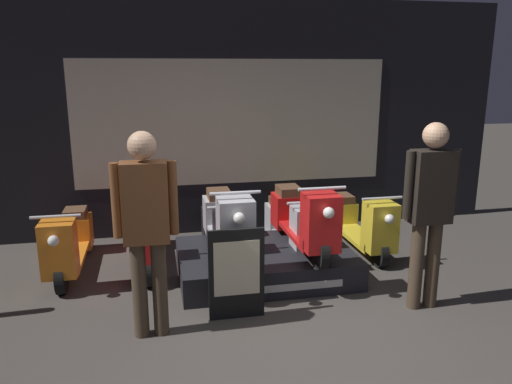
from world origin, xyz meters
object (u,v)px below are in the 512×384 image
Objects in this scene: scooter_backrow_4 at (359,223)px; price_sign_board at (237,274)px; scooter_backrow_0 at (69,242)px; scooter_backrow_3 at (293,228)px; person_left_browsing at (146,220)px; person_right_browsing at (430,203)px; scooter_display_right at (303,219)px; scooter_display_left at (227,223)px; scooter_backrow_2 at (222,232)px; scooter_backrow_1 at (148,237)px.

price_sign_board is at bearing -140.85° from scooter_backrow_4.
scooter_backrow_0 is 1.00× the size of scooter_backrow_3.
price_sign_board is at bearing 10.48° from person_left_browsing.
scooter_backrow_4 is at bearing 0.00° from scooter_backrow_3.
scooter_display_right is at bearing 131.21° from person_right_browsing.
scooter_display_right is 1.00× the size of scooter_backrow_0.
scooter_display_left is at bearing -161.29° from scooter_backrow_4.
scooter_display_right is 2.02m from person_left_browsing.
scooter_backrow_3 is (0.06, 0.61, -0.31)m from scooter_display_right.
price_sign_board is at bearing -41.72° from scooter_backrow_0.
person_left_browsing is at bearing -61.22° from scooter_backrow_0.
scooter_display_left is 1.93m from scooter_backrow_4.
person_right_browsing reaches higher than scooter_backrow_3.
scooter_backrow_2 is 1.94× the size of price_sign_board.
price_sign_board is (1.69, -1.51, 0.10)m from scooter_backrow_0.
scooter_display_left and scooter_display_right have the same top height.
scooter_backrow_4 is 0.93× the size of person_right_browsing.
scooter_display_left is 1.00× the size of scooter_backrow_4.
scooter_display_left is 0.92m from price_sign_board.
price_sign_board is at bearing -93.05° from scooter_backrow_2.
scooter_display_left is 1.94× the size of price_sign_board.
scooter_backrow_1 is 1.00× the size of scooter_backrow_2.
scooter_backrow_1 is 1.80m from person_left_browsing.
scooter_backrow_2 is at bearing 0.00° from scooter_backrow_0.
person_left_browsing is (-0.83, -1.04, 0.40)m from scooter_display_left.
scooter_backrow_0 is 1.00× the size of scooter_backrow_1.
scooter_backrow_1 is at bearing 0.00° from scooter_backrow_0.
person_left_browsing is (0.91, -1.65, 0.71)m from scooter_backrow_0.
person_right_browsing reaches higher than person_left_browsing.
scooter_backrow_1 is 3.18m from person_right_browsing.
price_sign_board reaches higher than scooter_backrow_3.
price_sign_board is (-1.85, -1.51, 0.10)m from scooter_backrow_4.
scooter_display_right is 0.93× the size of person_right_browsing.
scooter_backrow_0 and scooter_backrow_2 have the same top height.
scooter_backrow_1 is at bearing 118.11° from price_sign_board.
scooter_backrow_3 is 0.93× the size of person_right_browsing.
scooter_backrow_1 and scooter_backrow_2 have the same top height.
scooter_backrow_0 is 2.66m from scooter_backrow_3.
scooter_backrow_2 is 0.94× the size of person_left_browsing.
person_left_browsing reaches higher than scooter_backrow_0.
scooter_backrow_1 is 0.94× the size of person_left_browsing.
scooter_backrow_2 is (0.89, 0.00, 0.00)m from scooter_backrow_1.
scooter_display_right reaches higher than scooter_backrow_0.
scooter_backrow_3 is at bearing 180.00° from scooter_backrow_4.
person_right_browsing is 1.92m from price_sign_board.
scooter_backrow_0 is 1.94× the size of price_sign_board.
person_right_browsing is (0.91, -1.04, 0.41)m from scooter_display_right.
scooter_backrow_4 is at bearing 0.00° from scooter_backrow_1.
person_right_browsing reaches higher than scooter_backrow_1.
scooter_backrow_4 is 3.19m from person_left_browsing.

